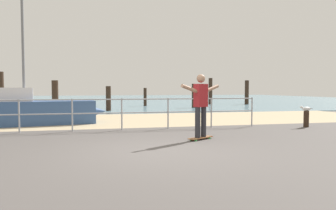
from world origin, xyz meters
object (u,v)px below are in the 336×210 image
object	(u,v)px
skateboarder	(201,102)
seagull	(306,109)
skateboard	(201,138)
sailboat	(38,111)
bollard_short	(306,119)

from	to	relation	value
skateboarder	seagull	world-z (taller)	skateboarder
skateboarder	seagull	xyz separation A→B (m)	(4.46, 1.73, -0.35)
skateboard	skateboarder	size ratio (longest dim) A/B	0.48
sailboat	skateboarder	xyz separation A→B (m)	(4.82, -4.74, 0.49)
sailboat	bollard_short	distance (m)	9.78
skateboard	skateboarder	distance (m)	0.95
bollard_short	skateboard	bearing A→B (deg)	-158.88
skateboard	seagull	distance (m)	4.82
sailboat	skateboarder	distance (m)	6.78
sailboat	skateboard	world-z (taller)	sailboat
sailboat	skateboarder	world-z (taller)	sailboat
skateboarder	seagull	size ratio (longest dim) A/B	3.40
sailboat	bollard_short	xyz separation A→B (m)	(9.30, -3.01, -0.23)
skateboarder	seagull	distance (m)	4.80
skateboarder	bollard_short	size ratio (longest dim) A/B	2.80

